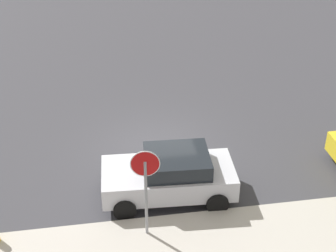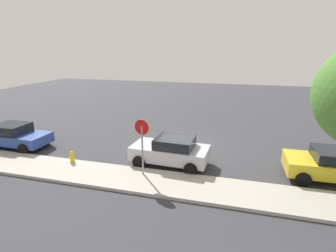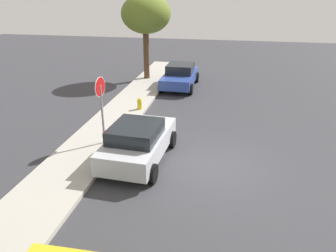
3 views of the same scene
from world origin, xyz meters
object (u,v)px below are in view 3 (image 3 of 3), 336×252
(parked_car_blue, at_px, (180,76))
(street_tree_mid_block, at_px, (146,15))
(stop_sign, at_px, (101,100))
(fire_hydrant, at_px, (140,105))
(parked_car_silver, at_px, (138,142))

(parked_car_blue, distance_m, street_tree_mid_block, 4.39)
(stop_sign, height_order, street_tree_mid_block, street_tree_mid_block)
(parked_car_blue, distance_m, fire_hydrant, 4.94)
(street_tree_mid_block, bearing_deg, parked_car_silver, -167.30)
(street_tree_mid_block, height_order, fire_hydrant, street_tree_mid_block)
(street_tree_mid_block, distance_m, fire_hydrant, 7.20)
(parked_car_silver, distance_m, parked_car_blue, 9.62)
(stop_sign, relative_size, parked_car_silver, 0.70)
(parked_car_silver, height_order, fire_hydrant, parked_car_silver)
(fire_hydrant, bearing_deg, stop_sign, 175.39)
(stop_sign, bearing_deg, street_tree_mid_block, 4.67)
(stop_sign, xyz_separation_m, parked_car_blue, (8.72, -1.58, -1.17))
(stop_sign, xyz_separation_m, street_tree_mid_block, (9.95, 0.81, 2.29))
(parked_car_blue, bearing_deg, parked_car_silver, -179.70)
(parked_car_silver, bearing_deg, stop_sign, 61.26)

